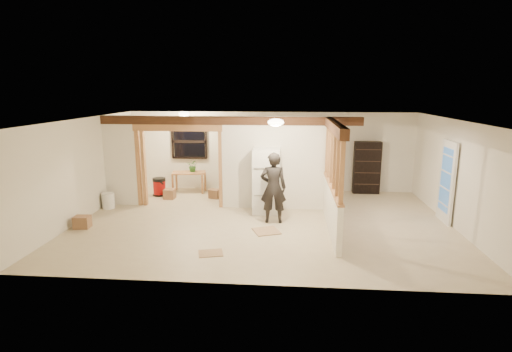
# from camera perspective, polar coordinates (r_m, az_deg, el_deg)

# --- Properties ---
(floor) EXTENTS (9.00, 6.50, 0.01)m
(floor) POSITION_cam_1_polar(r_m,az_deg,el_deg) (9.89, 1.05, -6.57)
(floor) COLOR #C2B190
(floor) RESTS_ON ground
(ceiling) EXTENTS (9.00, 6.50, 0.01)m
(ceiling) POSITION_cam_1_polar(r_m,az_deg,el_deg) (9.39, 1.11, 8.06)
(ceiling) COLOR white
(wall_back) EXTENTS (9.00, 0.01, 2.50)m
(wall_back) POSITION_cam_1_polar(r_m,az_deg,el_deg) (12.75, 2.03, 3.52)
(wall_back) COLOR silver
(wall_back) RESTS_ON floor
(wall_front) EXTENTS (9.00, 0.01, 2.50)m
(wall_front) POSITION_cam_1_polar(r_m,az_deg,el_deg) (6.42, -0.81, -5.31)
(wall_front) COLOR silver
(wall_front) RESTS_ON floor
(wall_left) EXTENTS (0.01, 6.50, 2.50)m
(wall_left) POSITION_cam_1_polar(r_m,az_deg,el_deg) (10.82, -23.45, 0.92)
(wall_left) COLOR silver
(wall_left) RESTS_ON floor
(wall_right) EXTENTS (0.01, 6.50, 2.50)m
(wall_right) POSITION_cam_1_polar(r_m,az_deg,el_deg) (10.31, 26.91, 0.08)
(wall_right) COLOR silver
(wall_right) RESTS_ON floor
(partition_left_stub) EXTENTS (0.90, 0.12, 2.50)m
(partition_left_stub) POSITION_cam_1_polar(r_m,az_deg,el_deg) (11.68, -18.77, 2.06)
(partition_left_stub) COLOR silver
(partition_left_stub) RESTS_ON floor
(partition_center) EXTENTS (2.80, 0.12, 2.50)m
(partition_center) POSITION_cam_1_polar(r_m,az_deg,el_deg) (10.73, 2.56, 1.85)
(partition_center) COLOR silver
(partition_center) RESTS_ON floor
(doorway_frame) EXTENTS (2.46, 0.14, 2.20)m
(doorway_frame) POSITION_cam_1_polar(r_m,az_deg,el_deg) (11.16, -10.91, 1.26)
(doorway_frame) COLOR #B27C4B
(doorway_frame) RESTS_ON floor
(header_beam_back) EXTENTS (7.00, 0.18, 0.22)m
(header_beam_back) POSITION_cam_1_polar(r_m,az_deg,el_deg) (10.69, -3.88, 7.91)
(header_beam_back) COLOR #4A2A19
(header_beam_back) RESTS_ON ceiling
(header_beam_right) EXTENTS (0.18, 3.30, 0.22)m
(header_beam_right) POSITION_cam_1_polar(r_m,az_deg,el_deg) (9.03, 11.20, 6.90)
(header_beam_right) COLOR #4A2A19
(header_beam_right) RESTS_ON ceiling
(pony_wall) EXTENTS (0.12, 3.20, 1.00)m
(pony_wall) POSITION_cam_1_polar(r_m,az_deg,el_deg) (9.39, 10.72, -4.59)
(pony_wall) COLOR silver
(pony_wall) RESTS_ON floor
(stud_partition) EXTENTS (0.14, 3.20, 1.32)m
(stud_partition) POSITION_cam_1_polar(r_m,az_deg,el_deg) (9.13, 11.01, 2.40)
(stud_partition) COLOR #B27C4B
(stud_partition) RESTS_ON pony_wall
(window_back) EXTENTS (1.12, 0.10, 1.10)m
(window_back) POSITION_cam_1_polar(r_m,az_deg,el_deg) (13.02, -9.53, 4.87)
(window_back) COLOR black
(window_back) RESTS_ON wall_back
(french_door) EXTENTS (0.12, 0.86, 2.00)m
(french_door) POSITION_cam_1_polar(r_m,az_deg,el_deg) (10.69, 25.60, -0.77)
(french_door) COLOR white
(french_door) RESTS_ON floor
(ceiling_dome_main) EXTENTS (0.36, 0.36, 0.16)m
(ceiling_dome_main) POSITION_cam_1_polar(r_m,az_deg,el_deg) (8.87, 2.85, 7.67)
(ceiling_dome_main) COLOR #FFEABF
(ceiling_dome_main) RESTS_ON ceiling
(ceiling_dome_util) EXTENTS (0.32, 0.32, 0.14)m
(ceiling_dome_util) POSITION_cam_1_polar(r_m,az_deg,el_deg) (12.07, -10.24, 8.71)
(ceiling_dome_util) COLOR #FFEABF
(ceiling_dome_util) RESTS_ON ceiling
(hanging_bulb) EXTENTS (0.07, 0.07, 0.07)m
(hanging_bulb) POSITION_cam_1_polar(r_m,az_deg,el_deg) (11.29, -8.62, 7.01)
(hanging_bulb) COLOR #FFD88C
(hanging_bulb) RESTS_ON ceiling
(refrigerator) EXTENTS (0.70, 0.68, 1.70)m
(refrigerator) POSITION_cam_1_polar(r_m,az_deg,el_deg) (10.42, 1.51, -0.71)
(refrigerator) COLOR silver
(refrigerator) RESTS_ON floor
(woman) EXTENTS (0.65, 0.44, 1.74)m
(woman) POSITION_cam_1_polar(r_m,az_deg,el_deg) (9.63, 2.48, -1.69)
(woman) COLOR black
(woman) RESTS_ON floor
(work_table) EXTENTS (1.10, 0.68, 0.65)m
(work_table) POSITION_cam_1_polar(r_m,az_deg,el_deg) (12.79, -9.53, -0.84)
(work_table) COLOR #B27C4B
(work_table) RESTS_ON floor
(potted_plant) EXTENTS (0.39, 0.35, 0.39)m
(potted_plant) POSITION_cam_1_polar(r_m,az_deg,el_deg) (12.69, -9.00, 1.45)
(potted_plant) COLOR #29521E
(potted_plant) RESTS_ON work_table
(shop_vac) EXTENTS (0.44, 0.44, 0.55)m
(shop_vac) POSITION_cam_1_polar(r_m,az_deg,el_deg) (12.56, -13.64, -1.48)
(shop_vac) COLOR #960C0A
(shop_vac) RESTS_ON floor
(bookshelf) EXTENTS (0.81, 0.27, 1.62)m
(bookshelf) POSITION_cam_1_polar(r_m,az_deg,el_deg) (12.84, 15.55, 1.15)
(bookshelf) COLOR black
(bookshelf) RESTS_ON floor
(bucket) EXTENTS (0.36, 0.36, 0.43)m
(bucket) POSITION_cam_1_polar(r_m,az_deg,el_deg) (11.65, -20.34, -3.32)
(bucket) COLOR white
(bucket) RESTS_ON floor
(box_util_a) EXTENTS (0.38, 0.35, 0.26)m
(box_util_a) POSITION_cam_1_polar(r_m,az_deg,el_deg) (12.01, -5.92, -2.54)
(box_util_a) COLOR #8E6445
(box_util_a) RESTS_ON floor
(box_util_b) EXTENTS (0.32, 0.32, 0.29)m
(box_util_b) POSITION_cam_1_polar(r_m,az_deg,el_deg) (12.16, -12.23, -2.51)
(box_util_b) COLOR #8E6445
(box_util_b) RESTS_ON floor
(box_front) EXTENTS (0.37, 0.31, 0.29)m
(box_front) POSITION_cam_1_polar(r_m,az_deg,el_deg) (10.27, -23.58, -6.05)
(box_front) COLOR #8E6445
(box_front) RESTS_ON floor
(floor_panel_near) EXTENTS (0.71, 0.71, 0.02)m
(floor_panel_near) POSITION_cam_1_polar(r_m,az_deg,el_deg) (9.24, 1.49, -7.87)
(floor_panel_near) COLOR tan
(floor_panel_near) RESTS_ON floor
(floor_panel_far) EXTENTS (0.56, 0.49, 0.02)m
(floor_panel_far) POSITION_cam_1_polar(r_m,az_deg,el_deg) (8.12, -6.49, -10.89)
(floor_panel_far) COLOR tan
(floor_panel_far) RESTS_ON floor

